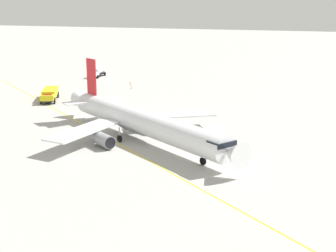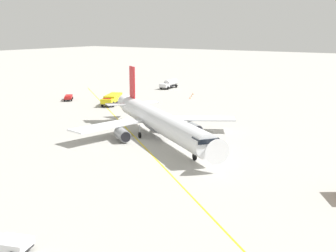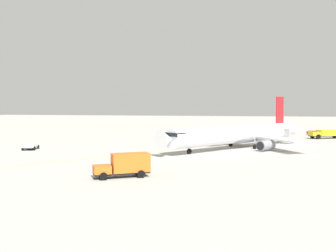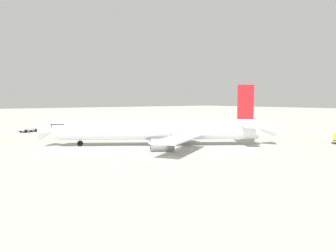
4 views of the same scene
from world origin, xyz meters
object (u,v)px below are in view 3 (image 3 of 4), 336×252
Objects in this scene: airliner_main at (239,135)px; pushback_tug_truck at (30,146)px; fire_tender_truck at (328,133)px; catering_truck_truck at (126,165)px; ops_pickup_truck at (315,132)px.

airliner_main reaches higher than pushback_tug_truck.
fire_tender_truck reaches higher than pushback_tug_truck.
catering_truck_truck reaches higher than pushback_tug_truck.
fire_tender_truck is at bearing 54.86° from ops_pickup_truck.
airliner_main is 39.94m from fire_tender_truck.
airliner_main is 7.69× the size of pushback_tug_truck.
airliner_main reaches higher than catering_truck_truck.
catering_truck_truck is at bearing 37.51° from fire_tender_truck.
fire_tender_truck is at bearing 177.84° from airliner_main.
catering_truck_truck is 1.44× the size of pushback_tug_truck.
airliner_main is 39.36m from catering_truck_truck.
airliner_main is at bearing 28.41° from fire_tender_truck.
pushback_tug_truck is 89.09m from ops_pickup_truck.
fire_tender_truck reaches higher than ops_pickup_truck.
catering_truck_truck is (12.41, 37.33, -1.34)m from airliner_main.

